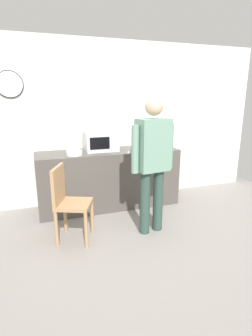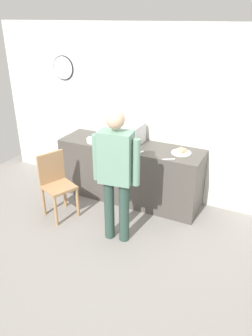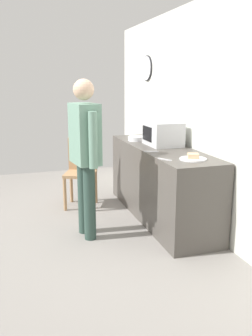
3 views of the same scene
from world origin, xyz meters
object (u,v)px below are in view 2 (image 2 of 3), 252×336
Objects in this scene: person_standing at (116,169)px; wooden_chair at (56,182)px; microwave at (126,133)px; salad_bowl at (94,140)px; sandwich_plate at (181,152)px; fork_utensil at (139,153)px; spoon_utensil at (169,159)px.

person_standing reaches higher than wooden_chair.
person_standing reaches higher than microwave.
salad_bowl is 0.25× the size of wooden_chair.
microwave reaches higher than sandwich_plate.
wooden_chair reaches higher than fork_utensil.
salad_bowl reaches higher than spoon_utensil.
fork_utensil is at bearing -7.29° from salad_bowl.
spoon_utensil is at bearing 61.78° from person_standing.
sandwich_plate is at bearing 6.58° from salad_bowl.
salad_bowl is at bearing 174.27° from spoon_utensil.
wooden_chair is (-1.05, 0.14, -0.49)m from person_standing.
salad_bowl is at bearing 133.67° from person_standing.
sandwich_plate is 1.64× the size of fork_utensil.
wooden_chair is at bearing -157.25° from spoon_utensil.
microwave is 0.88m from spoon_utensil.
sandwich_plate reaches higher than spoon_utensil.
spoon_utensil is at bearing -107.40° from sandwich_plate.
sandwich_plate is 1.21× the size of salad_bowl.
microwave is 0.90m from sandwich_plate.
person_standing is at bearing -7.85° from wooden_chair.
fork_utensil is at bearing 177.08° from spoon_utensil.
person_standing is at bearing -69.73° from microwave.
sandwich_plate is (0.89, -0.04, -0.13)m from microwave.
sandwich_plate is at bearing -2.80° from microwave.
microwave reaches higher than wooden_chair.
microwave is 1.26m from wooden_chair.
salad_bowl is 1.36× the size of fork_utensil.
fork_utensil is at bearing 32.10° from wooden_chair.
fork_utensil is at bearing -154.38° from sandwich_plate.
microwave reaches higher than salad_bowl.
sandwich_plate is 0.29m from spoon_utensil.
sandwich_plate is 0.16× the size of person_standing.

